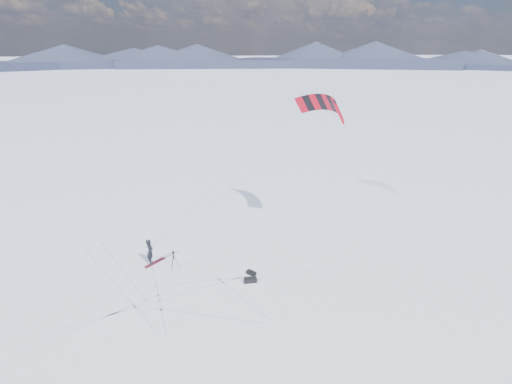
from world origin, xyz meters
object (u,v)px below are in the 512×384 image
object	(u,v)px
tripod	(174,258)
gear_bag_b	(251,273)
gear_bag_a	(250,280)
snowboard	(155,263)
snowkiter	(151,263)

from	to	relation	value
tripod	gear_bag_b	size ratio (longest dim) A/B	2.00
gear_bag_a	gear_bag_b	world-z (taller)	gear_bag_a
snowboard	tripod	bearing A→B (deg)	-80.46
tripod	snowkiter	bearing A→B (deg)	139.13
snowkiter	gear_bag_b	size ratio (longest dim) A/B	2.66
snowkiter	gear_bag_a	size ratio (longest dim) A/B	2.24
tripod	gear_bag_a	bearing A→B (deg)	-32.36
gear_bag_a	gear_bag_b	xyz separation A→B (m)	(0.24, 0.82, -0.03)
snowkiter	gear_bag_b	world-z (taller)	snowkiter
snowkiter	tripod	bearing A→B (deg)	-128.08
snowboard	gear_bag_b	size ratio (longest dim) A/B	2.33
snowkiter	snowboard	bearing A→B (deg)	-95.98
snowkiter	gear_bag_b	distance (m)	7.12
snowkiter	gear_bag_b	xyz separation A→B (m)	(6.44, -3.03, 0.13)
gear_bag_b	snowkiter	bearing A→B (deg)	-151.65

